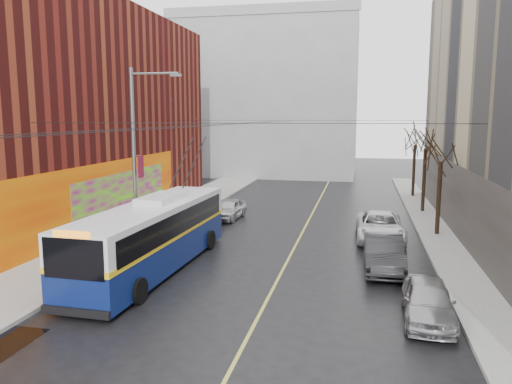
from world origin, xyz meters
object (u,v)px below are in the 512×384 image
parked_car_b (384,253)px  pedestrian_b (138,216)px  pedestrian_c (114,234)px  parked_car_a (428,301)px  following_car (229,209)px  pedestrian_a (113,234)px  trolleybus (153,235)px  streetlight_pole (137,154)px  tree_near (442,148)px  tree_far (415,135)px  parked_car_c (380,227)px  tree_mid (426,137)px

parked_car_b → pedestrian_b: pedestrian_b is taller
pedestrian_c → parked_car_a: bearing=-129.5°
following_car → pedestrian_a: pedestrian_a is taller
parked_car_a → pedestrian_b: size_ratio=2.32×
trolleybus → pedestrian_b: trolleybus is taller
streetlight_pole → parked_car_b: streetlight_pole is taller
tree_near → parked_car_a: bearing=-99.1°
tree_far → following_car: tree_far is taller
parked_car_c → following_car: bearing=156.3°
tree_mid → parked_car_b: (-3.20, -14.12, -4.49)m
tree_mid → parked_car_b: bearing=-102.8°
pedestrian_a → tree_near: bearing=-86.4°
tree_far → pedestrian_c: size_ratio=3.59×
tree_far → parked_car_c: 16.51m
tree_far → pedestrian_b: size_ratio=3.82×
tree_far → trolleybus: (-13.04, -23.11, -3.58)m
trolleybus → parked_car_a: bearing=-14.6°
tree_near → pedestrian_b: bearing=-170.2°
pedestrian_c → tree_mid: bearing=-67.2°
tree_far → parked_car_a: tree_far is taller
streetlight_pole → pedestrian_a: 4.13m
tree_far → following_car: 17.88m
pedestrian_a → tree_mid: bearing=-68.9°
tree_mid → pedestrian_b: tree_mid is taller
parked_car_a → parked_car_b: 5.45m
tree_mid → pedestrian_a: (-16.04, -14.03, -4.30)m
parked_car_c → pedestrian_c: (-12.63, -5.82, 0.32)m
tree_mid → streetlight_pole: bearing=-139.3°
streetlight_pole → following_car: (2.44, 8.23, -4.19)m
parked_car_b → parked_car_c: bearing=88.6°
parked_car_b → pedestrian_b: bearing=161.4°
following_car → pedestrian_c: (-3.12, -9.65, 0.40)m
tree_near → parked_car_b: bearing=-114.2°
parked_car_a → following_car: parked_car_a is taller
tree_mid → trolleybus: size_ratio=0.56×
trolleybus → pedestrian_a: size_ratio=7.44×
tree_far → trolleybus: 26.78m
pedestrian_b → trolleybus: bearing=-127.8°
pedestrian_a → pedestrian_b: bearing=-10.8°
tree_near → tree_far: 14.00m
trolleybus → parked_car_a: trolleybus is taller
parked_car_c → pedestrian_a: (-12.86, -5.43, 0.20)m
pedestrian_b → parked_car_c: bearing=-62.9°
parked_car_a → following_car: 18.15m
tree_near → pedestrian_b: 17.42m
parked_car_b → pedestrian_c: 12.62m
trolleybus → parked_car_b: trolleybus is taller
trolleybus → tree_near: bearing=37.0°
trolleybus → pedestrian_a: (-3.00, 2.08, -0.61)m
trolleybus → streetlight_pole: bearing=126.1°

